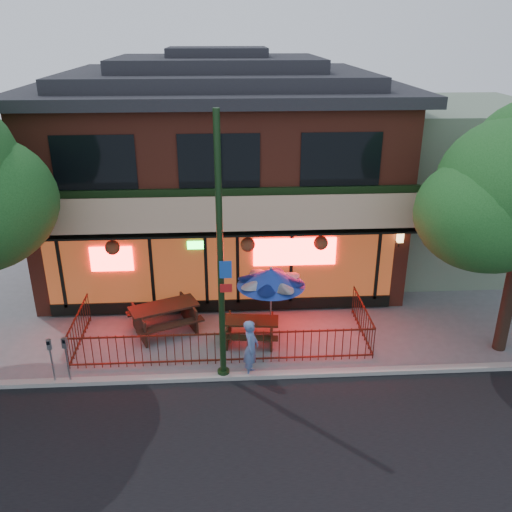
{
  "coord_description": "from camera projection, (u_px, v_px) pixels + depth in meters",
  "views": [
    {
      "loc": [
        0.14,
        -12.5,
        8.63
      ],
      "look_at": [
        1.01,
        2.0,
        2.46
      ],
      "focal_mm": 38.0,
      "sensor_mm": 36.0,
      "label": 1
    }
  ],
  "objects": [
    {
      "name": "ground",
      "position": [
        224.0,
        368.0,
        14.85
      ],
      "size": [
        80.0,
        80.0,
        0.0
      ],
      "primitive_type": "plane",
      "color": "gray",
      "rests_on": "ground"
    },
    {
      "name": "street_light",
      "position": [
        221.0,
        269.0,
        13.25
      ],
      "size": [
        0.43,
        0.32,
        7.0
      ],
      "color": "#163216",
      "rests_on": "ground"
    },
    {
      "name": "picnic_table_left",
      "position": [
        164.0,
        314.0,
        16.44
      ],
      "size": [
        2.46,
        2.21,
        0.86
      ],
      "color": "#341C13",
      "rests_on": "ground"
    },
    {
      "name": "restaurant_building",
      "position": [
        220.0,
        160.0,
        19.77
      ],
      "size": [
        12.96,
        9.49,
        8.05
      ],
      "color": "maroon",
      "rests_on": "ground"
    },
    {
      "name": "pedestrian",
      "position": [
        251.0,
        348.0,
        14.25
      ],
      "size": [
        0.51,
        0.67,
        1.63
      ],
      "primitive_type": "imported",
      "rotation": [
        0.0,
        0.0,
        1.36
      ],
      "color": "#5471A9",
      "rests_on": "ground"
    },
    {
      "name": "neighbor_building",
      "position": [
        450.0,
        182.0,
        21.25
      ],
      "size": [
        6.0,
        7.0,
        6.0
      ],
      "primitive_type": "cube",
      "color": "slate",
      "rests_on": "ground"
    },
    {
      "name": "parking_meter_near",
      "position": [
        66.0,
        353.0,
        13.82
      ],
      "size": [
        0.14,
        0.13,
        1.39
      ],
      "color": "gray",
      "rests_on": "ground"
    },
    {
      "name": "patio_umbrella",
      "position": [
        271.0,
        277.0,
        15.65
      ],
      "size": [
        2.0,
        2.0,
        2.28
      ],
      "color": "gray",
      "rests_on": "ground"
    },
    {
      "name": "patio_fence",
      "position": [
        223.0,
        338.0,
        15.06
      ],
      "size": [
        8.44,
        2.62,
        1.0
      ],
      "color": "#4F1B11",
      "rests_on": "ground"
    },
    {
      "name": "curb",
      "position": [
        224.0,
        377.0,
        14.37
      ],
      "size": [
        80.0,
        0.25,
        0.12
      ],
      "primitive_type": "cube",
      "color": "#999993",
      "rests_on": "ground"
    },
    {
      "name": "parking_meter_far",
      "position": [
        51.0,
        354.0,
        13.81
      ],
      "size": [
        0.15,
        0.13,
        1.35
      ],
      "color": "#9A9EA2",
      "rests_on": "ground"
    },
    {
      "name": "picnic_table_right",
      "position": [
        250.0,
        327.0,
        15.94
      ],
      "size": [
        1.78,
        1.44,
        0.71
      ],
      "color": "black",
      "rests_on": "ground"
    }
  ]
}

